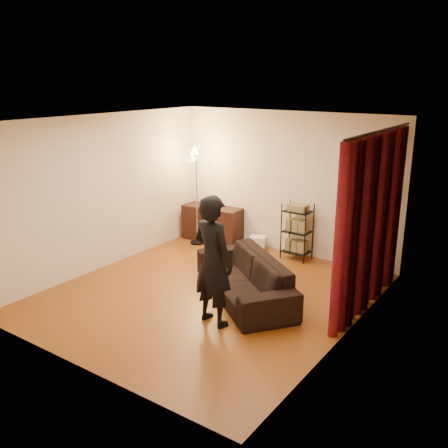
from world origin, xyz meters
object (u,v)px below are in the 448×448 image
Objects in this scene: sofa at (244,277)px; wire_shelf at (297,232)px; media_cabinet at (213,224)px; floor_lamp at (197,196)px; storage_boxes at (257,242)px; person at (213,261)px.

sofa is 2.13× the size of wire_shelf.
wire_shelf is (1.94, 0.01, 0.17)m from media_cabinet.
wire_shelf is at bearing 9.30° from floor_lamp.
sofa is 7.34× the size of storage_boxes.
storage_boxes is 0.99m from wire_shelf.
person reaches higher than wire_shelf.
sofa is 1.83× the size of media_cabinet.
person is at bearing -56.61° from media_cabinet.
wire_shelf is at bearing -2.63° from media_cabinet.
sofa is 2.84m from media_cabinet.
media_cabinet is at bearing -44.35° from person.
sofa is at bearing -63.85° from storage_boxes.
wire_shelf reaches higher than media_cabinet.
floor_lamp reaches higher than storage_boxes.
wire_shelf reaches higher than storage_boxes.
sofa is 2.82m from floor_lamp.
storage_boxes is 1.52m from floor_lamp.
person is at bearing -48.54° from floor_lamp.
floor_lamp is (-0.14, -0.33, 0.64)m from media_cabinet.
wire_shelf is (0.90, -0.07, 0.41)m from storage_boxes.
media_cabinet is at bearing 173.03° from sofa.
media_cabinet reaches higher than storage_boxes.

